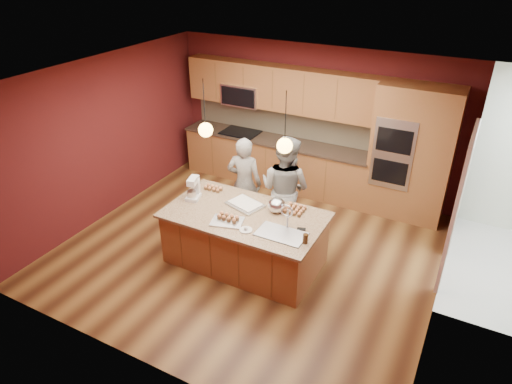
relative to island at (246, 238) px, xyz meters
The scene contains 24 objects.
floor 0.54m from the island, 105.59° to the left, with size 5.50×5.50×0.00m, color #432514.
ceiling 2.29m from the island, 105.59° to the left, with size 5.50×5.50×0.00m, color white.
wall_back 2.96m from the island, 91.76° to the left, with size 5.50×5.50×0.00m, color #4F1517.
wall_front 2.38m from the island, 92.26° to the right, with size 5.50×5.50×0.00m, color #4F1517.
wall_left 3.00m from the island, behind, with size 5.00×5.00×0.00m, color #4F1517.
wall_right 2.84m from the island, ahead, with size 5.00×5.00×0.00m, color #4F1517.
cabinet_run 2.73m from the island, 106.68° to the left, with size 3.74×0.64×2.30m.
oven_column 3.15m from the island, 54.92° to the left, with size 1.30×0.62×2.30m.
doorway_trim 2.93m from the island, 22.78° to the left, with size 0.08×1.11×2.20m, color white, non-canonical shape.
pendant_left 1.69m from the island, behind, with size 0.20×0.20×0.80m.
pendant_right 1.68m from the island, ahead, with size 0.20×0.20×0.80m.
island is the anchor object (origin of this frame).
person_left 1.09m from the island, 119.85° to the left, with size 0.58×0.38×1.58m, color black.
person_right 1.02m from the island, 76.91° to the left, with size 0.85×0.66×1.74m, color gray.
stand_mixer 1.06m from the island, behind, with size 0.23×0.28×0.35m.
sheet_cake 0.49m from the island, 119.26° to the left, with size 0.59×0.50×0.05m.
cooling_rack 0.53m from the island, 112.54° to the right, with size 0.43×0.31×0.02m, color silver.
mixing_bowl 0.68m from the island, 37.50° to the left, with size 0.26×0.26×0.22m, color silver.
plate 0.59m from the island, 60.34° to the right, with size 0.18×0.18×0.01m, color silver.
tumbler 1.15m from the island, 14.21° to the right, with size 0.07×0.07×0.13m, color #36200E.
phone 0.95m from the island, ahead, with size 0.12×0.06×0.01m, color black.
cupcakes_left 1.00m from the island, 153.38° to the left, with size 0.30×0.15×0.07m, color #D88555, non-canonical shape.
cupcakes_rack 0.54m from the island, 118.06° to the right, with size 0.32×0.16×0.07m, color #D88555, non-canonical shape.
cupcakes_right 0.84m from the island, 34.42° to the left, with size 0.29×0.29×0.07m, color #D88555, non-canonical shape.
Camera 1 is at (2.79, -5.13, 4.23)m, focal length 32.00 mm.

